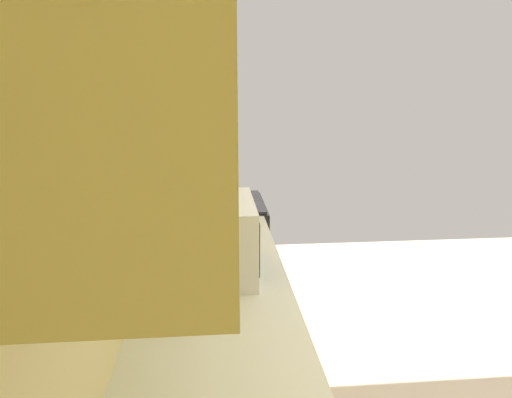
{
  "coord_description": "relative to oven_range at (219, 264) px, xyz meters",
  "views": [
    {
      "loc": [
        -1.64,
        1.35,
        1.7
      ],
      "look_at": [
        -0.62,
        1.26,
        1.44
      ],
      "focal_mm": 32.65,
      "sensor_mm": 36.0,
      "label": 1
    }
  ],
  "objects": [
    {
      "name": "wall_back",
      "position": [
        -1.39,
        0.38,
        0.88
      ],
      "size": [
        3.91,
        0.12,
        2.68
      ],
      "primitive_type": "cube",
      "color": "#E9D587",
      "rests_on": "ground_plane"
    },
    {
      "name": "microwave",
      "position": [
        -1.14,
        0.04,
        0.59
      ],
      "size": [
        0.49,
        0.39,
        0.32
      ],
      "color": "white",
      "rests_on": "counter_run"
    },
    {
      "name": "upper_cabinets",
      "position": [
        -1.79,
        0.16,
        1.38
      ],
      "size": [
        2.0,
        0.31,
        0.58
      ],
      "color": "#EADB7C"
    },
    {
      "name": "oven_range",
      "position": [
        0.0,
        0.0,
        0.0
      ],
      "size": [
        0.63,
        0.65,
        1.08
      ],
      "color": "black",
      "rests_on": "ground_plane"
    }
  ]
}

